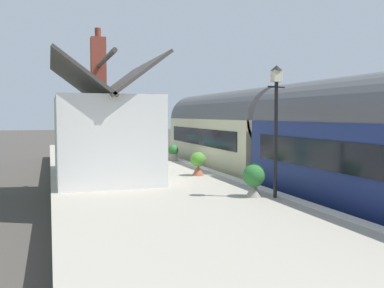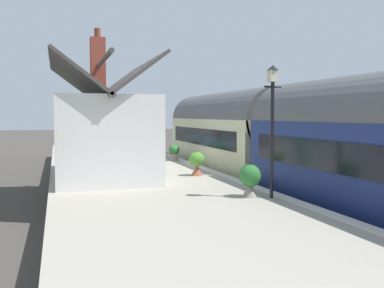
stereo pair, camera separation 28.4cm
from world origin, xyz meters
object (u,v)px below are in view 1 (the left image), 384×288
object	(u,v)px
bench_by_lamp	(115,141)
planter_bench_right	(198,163)
train	(370,151)
station_building	(103,134)
lamp_post_platform	(276,105)
planter_corner_building	(173,152)
station_sign_board	(161,136)
bench_near_building	(133,148)
planter_edge_near	(254,179)
bench_mid_platform	(127,145)

from	to	relation	value
bench_by_lamp	planter_bench_right	world-z (taller)	same
train	station_building	bearing A→B (deg)	45.33
planter_bench_right	lamp_post_platform	distance (m)	5.37
train	planter_corner_building	distance (m)	11.62
station_building	planter_corner_building	bearing A→B (deg)	-39.11
planter_corner_building	lamp_post_platform	xyz separation A→B (m)	(-10.53, -0.03, 2.10)
train	station_sign_board	xyz separation A→B (m)	(12.25, 2.88, -0.10)
bench_near_building	planter_edge_near	size ratio (longest dim) A/B	1.49
planter_edge_near	station_sign_board	world-z (taller)	station_sign_board
bench_near_building	lamp_post_platform	xyz separation A→B (m)	(-13.25, -1.57, 2.05)
bench_near_building	planter_corner_building	world-z (taller)	bench_near_building
planter_bench_right	station_sign_board	bearing A→B (deg)	-1.47
planter_edge_near	station_sign_board	distance (m)	11.17
station_building	bench_mid_platform	distance (m)	10.21
planter_edge_near	lamp_post_platform	bearing A→B (deg)	-121.70
station_sign_board	station_building	bearing A→B (deg)	148.40
planter_corner_building	train	bearing A→B (deg)	-167.68
train	lamp_post_platform	size ratio (longest dim) A/B	8.95
station_building	bench_mid_platform	size ratio (longest dim) A/B	4.76
station_building	planter_edge_near	distance (m)	6.46
bench_near_building	station_sign_board	size ratio (longest dim) A/B	0.90
train	bench_mid_platform	distance (m)	16.74
bench_near_building	bench_by_lamp	world-z (taller)	same
lamp_post_platform	station_building	bearing A→B (deg)	35.69
bench_mid_platform	planter_bench_right	bearing A→B (deg)	-174.95
station_building	bench_near_building	distance (m)	8.10
bench_mid_platform	planter_edge_near	world-z (taller)	planter_edge_near
bench_near_building	planter_edge_near	bearing A→B (deg)	-175.26
bench_by_lamp	planter_corner_building	distance (m)	9.10
bench_by_lamp	lamp_post_platform	distance (m)	19.66
lamp_post_platform	station_sign_board	world-z (taller)	lamp_post_platform
bench_by_lamp	lamp_post_platform	size ratio (longest dim) A/B	0.39
train	bench_near_building	bearing A→B (deg)	15.97
station_building	planter_bench_right	distance (m)	3.67
planter_bench_right	station_sign_board	xyz separation A→B (m)	(6.53, -0.17, 0.71)
bench_mid_platform	bench_by_lamp	bearing A→B (deg)	2.45
planter_bench_right	planter_edge_near	world-z (taller)	planter_edge_near
planter_corner_building	bench_by_lamp	bearing A→B (deg)	10.60
bench_near_building	lamp_post_platform	distance (m)	13.50
lamp_post_platform	train	bearing A→B (deg)	-107.93
bench_by_lamp	planter_corner_building	bearing A→B (deg)	-169.40
planter_bench_right	lamp_post_platform	xyz separation A→B (m)	(-4.93, -0.60, 2.05)
train	planter_bench_right	xyz separation A→B (m)	(5.72, 3.04, -0.81)
train	bench_by_lamp	size ratio (longest dim) A/B	22.80
station_building	bench_near_building	world-z (taller)	station_building
station_building	planter_edge_near	bearing A→B (deg)	-146.34
bench_near_building	planter_bench_right	bearing A→B (deg)	-173.33
station_sign_board	planter_corner_building	bearing A→B (deg)	-156.34
bench_near_building	station_sign_board	world-z (taller)	station_sign_board
station_building	bench_near_building	bearing A→B (deg)	-17.82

